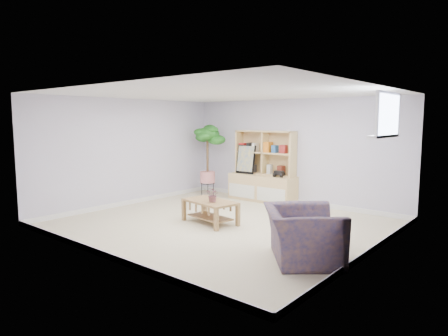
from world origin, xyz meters
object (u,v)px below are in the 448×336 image
Objects in this scene: coffee_table at (210,212)px; armchair at (303,231)px; storage_unit at (262,166)px; floor_tree at (208,160)px.

coffee_table is 0.94× the size of armchair.
storage_unit is 1.50× the size of armchair.
armchair is at bearing -47.89° from storage_unit.
storage_unit is 4.11m from armchair.
armchair is at bearing -6.39° from coffee_table.
floor_tree reaches higher than coffee_table.
coffee_table is at bearing -46.90° from floor_tree.
floor_tree is at bearing 142.98° from coffee_table.
floor_tree is at bearing -167.36° from storage_unit.
armchair is (4.20, -2.70, -0.49)m from floor_tree.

